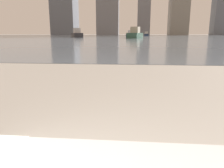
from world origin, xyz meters
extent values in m
cube|color=slate|center=(0.00, 62.00, 0.01)|extent=(180.00, 110.00, 0.01)
cube|color=#335647|center=(0.82, 42.55, 0.50)|extent=(3.24, 5.88, 0.98)
cube|color=#B2A893|center=(0.82, 42.55, 1.54)|extent=(1.87, 2.37, 1.12)
cube|color=navy|center=(4.92, 75.10, 0.35)|extent=(1.41, 3.89, 0.68)
cube|color=silver|center=(4.92, 75.10, 1.07)|extent=(1.00, 1.47, 0.77)
cube|color=#2D2D33|center=(-12.12, 49.53, 0.49)|extent=(3.86, 5.78, 0.96)
cube|color=silver|center=(-12.12, 49.53, 1.52)|extent=(2.06, 2.42, 1.10)
cube|color=navy|center=(-0.06, 52.39, 0.38)|extent=(2.40, 4.43, 0.74)
cube|color=silver|center=(-0.06, 52.39, 1.17)|extent=(1.40, 1.78, 0.84)
cube|color=slate|center=(-12.54, 118.00, 14.90)|extent=(11.45, 6.33, 29.81)
camera|label=1|loc=(0.23, 0.21, 0.96)|focal=35.00mm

